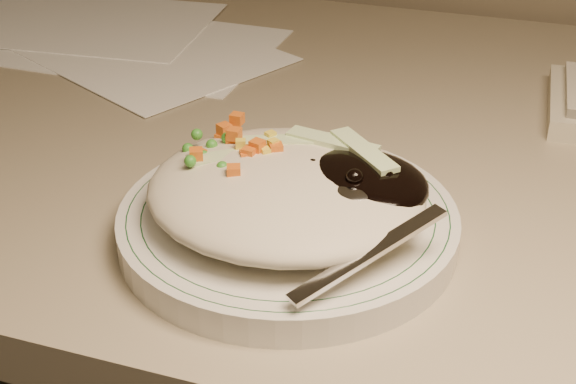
% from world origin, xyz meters
% --- Properties ---
extents(desk, '(1.40, 0.70, 0.74)m').
position_xyz_m(desk, '(0.00, 1.38, 0.54)').
color(desk, gray).
rests_on(desk, ground).
extents(plate, '(0.24, 0.24, 0.02)m').
position_xyz_m(plate, '(-0.06, 1.18, 0.75)').
color(plate, silver).
rests_on(plate, desk).
extents(plate_rim, '(0.23, 0.23, 0.00)m').
position_xyz_m(plate_rim, '(-0.06, 1.18, 0.76)').
color(plate_rim, '#144723').
rests_on(plate_rim, plate).
extents(meal, '(0.21, 0.19, 0.05)m').
position_xyz_m(meal, '(-0.05, 1.18, 0.78)').
color(meal, '#BAB196').
rests_on(meal, plate).
extents(papers, '(0.45, 0.34, 0.00)m').
position_xyz_m(papers, '(-0.37, 1.51, 0.74)').
color(papers, white).
rests_on(papers, desk).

